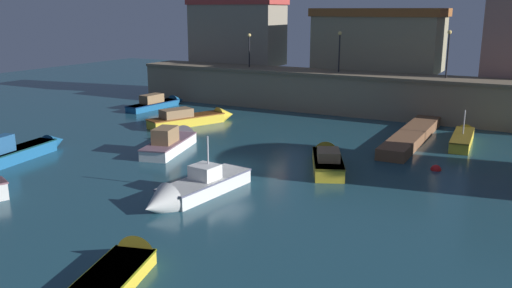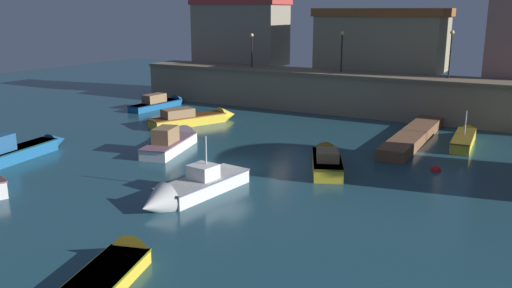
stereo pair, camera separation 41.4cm
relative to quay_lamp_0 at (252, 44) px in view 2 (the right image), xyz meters
name	(u,v)px [view 2 (the right image)]	position (x,y,z in m)	size (l,w,h in m)	color
ground_plane	(226,168)	(8.91, -18.86, -5.43)	(101.93, 101.93, 0.00)	#1E4756
quay_wall	(344,92)	(8.91, 0.00, -3.72)	(38.52, 4.04, 3.39)	gray
old_town_backdrop	(387,31)	(11.12, 4.33, 1.23)	(35.72, 6.13, 8.99)	gray
pier_dock	(413,136)	(16.57, -7.71, -5.08)	(1.69, 11.68, 0.70)	brown
quay_lamp_0	(252,44)	(0.00, 0.00, 0.00)	(0.32, 0.32, 3.02)	black
quay_lamp_1	(342,45)	(8.58, 0.00, 0.21)	(0.32, 0.32, 3.37)	black
quay_lamp_2	(451,47)	(17.23, 0.00, 0.34)	(0.32, 0.32, 3.60)	black
moored_boat_0	(24,150)	(-2.61, -22.83, -4.95)	(2.18, 7.26, 1.90)	#195689
moored_boat_1	(119,264)	(12.26, -30.86, -5.14)	(2.56, 4.47, 1.42)	gold
moored_boat_2	(175,140)	(3.79, -16.67, -4.94)	(3.21, 6.76, 2.05)	white
moored_boat_4	(196,118)	(0.76, -10.03, -4.94)	(4.34, 7.24, 1.69)	gold
moored_boat_5	(465,137)	(19.62, -6.53, -5.05)	(1.47, 6.62, 2.43)	gold
moored_boat_6	(326,159)	(13.73, -16.05, -4.96)	(3.67, 5.84, 1.60)	gold
moored_boat_7	(162,103)	(-6.10, -5.59, -5.00)	(1.88, 6.78, 1.63)	#195689
moored_boat_9	(189,189)	(10.04, -23.87, -5.00)	(2.43, 6.61, 3.17)	silver
mooring_buoy_0	(436,171)	(19.21, -13.85, -5.43)	(0.58, 0.58, 0.58)	red
mooring_buoy_1	(40,146)	(-4.11, -20.45, -5.43)	(0.71, 0.71, 0.71)	yellow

